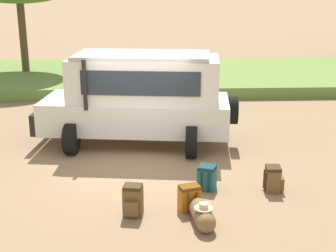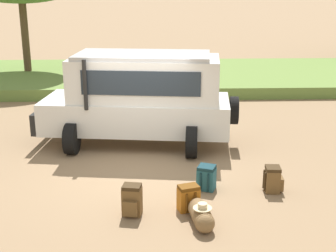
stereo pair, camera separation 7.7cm
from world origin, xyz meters
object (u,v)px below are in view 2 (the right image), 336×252
object	(u,v)px
backpack_near_rear_wheel	(273,179)
backpack_outermost	(188,198)
backpack_beside_front_wheel	(207,178)
backpack_cluster_center	(132,201)
duffel_bag_low_black_case	(201,215)
safari_vehicle	(140,97)

from	to	relation	value
backpack_near_rear_wheel	backpack_outermost	size ratio (longest dim) A/B	1.08
backpack_beside_front_wheel	backpack_outermost	size ratio (longest dim) A/B	1.03
backpack_beside_front_wheel	backpack_cluster_center	size ratio (longest dim) A/B	0.87
backpack_cluster_center	backpack_outermost	distance (m)	1.08
backpack_cluster_center	duffel_bag_low_black_case	distance (m)	1.32
backpack_near_rear_wheel	backpack_outermost	bearing A→B (deg)	-157.50
backpack_cluster_center	backpack_near_rear_wheel	size ratio (longest dim) A/B	1.10
backpack_cluster_center	backpack_beside_front_wheel	bearing A→B (deg)	35.72
backpack_outermost	duffel_bag_low_black_case	world-z (taller)	backpack_outermost
safari_vehicle	backpack_outermost	bearing A→B (deg)	-76.13
safari_vehicle	duffel_bag_low_black_case	xyz separation A→B (m)	(1.17, -4.53, -1.11)
duffel_bag_low_black_case	backpack_outermost	bearing A→B (deg)	108.24
duffel_bag_low_black_case	backpack_cluster_center	bearing A→B (deg)	162.18
backpack_cluster_center	backpack_outermost	world-z (taller)	backpack_cluster_center
safari_vehicle	duffel_bag_low_black_case	distance (m)	4.81
backpack_beside_front_wheel	backpack_cluster_center	bearing A→B (deg)	-144.28
backpack_beside_front_wheel	backpack_cluster_center	distance (m)	1.88
backpack_beside_front_wheel	backpack_near_rear_wheel	bearing A→B (deg)	-7.42
backpack_outermost	safari_vehicle	bearing A→B (deg)	103.87
safari_vehicle	duffel_bag_low_black_case	size ratio (longest dim) A/B	5.67
duffel_bag_low_black_case	safari_vehicle	bearing A→B (deg)	104.43
backpack_beside_front_wheel	backpack_near_rear_wheel	world-z (taller)	backpack_near_rear_wheel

